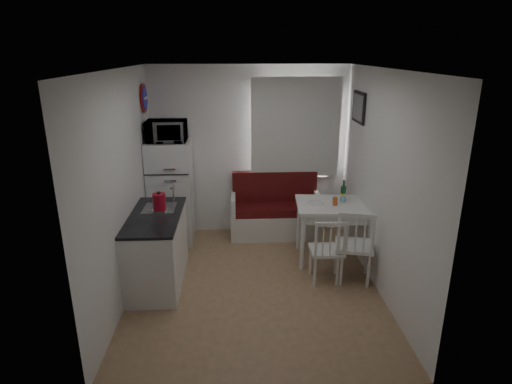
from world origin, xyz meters
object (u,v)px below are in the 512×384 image
chair_left (328,245)px  fridge (171,192)px  chair_right (357,239)px  bench (275,215)px  kitchen_counter (157,248)px  wine_bottle (343,191)px  dining_table (337,210)px  kettle (159,202)px  microwave (166,131)px

chair_left → fridge: 2.53m
chair_right → fridge: (-2.43, 1.42, 0.17)m
chair_right → fridge: fridge is taller
bench → chair_right: bearing=-60.9°
chair_right → kitchen_counter: bearing=-171.3°
kitchen_counter → wine_bottle: size_ratio=4.44×
bench → fridge: size_ratio=0.90×
kitchen_counter → chair_left: (2.11, -0.17, 0.08)m
bench → dining_table: bench is taller
dining_table → kitchen_counter: bearing=-164.0°
kettle → wine_bottle: (2.40, 0.49, -0.06)m
dining_table → kettle: kettle is taller
bench → dining_table: size_ratio=1.21×
kitchen_counter → bench: bearing=40.4°
fridge → dining_table: bearing=-17.8°
kitchen_counter → chair_left: 2.11m
kitchen_counter → dining_table: (2.36, 0.49, 0.27)m
kitchen_counter → kettle: 0.58m
chair_right → kettle: bearing=-173.9°
chair_right → wine_bottle: 0.85m
bench → chair_right: 1.78m
chair_right → dining_table: bearing=110.7°
fridge → microwave: size_ratio=2.78×
wine_bottle → kettle: bearing=-168.5°
bench → microwave: microwave is taller
chair_left → fridge: fridge is taller
bench → microwave: 2.10m
wine_bottle → kitchen_counter: bearing=-166.4°
bench → kettle: kettle is taller
dining_table → microwave: bearing=167.4°
kitchen_counter → kettle: bearing=65.0°
bench → wine_bottle: 1.31m
dining_table → wine_bottle: (0.09, 0.10, 0.24)m
bench → fridge: 1.64m
bench → kettle: 2.11m
chair_right → microwave: bearing=163.4°
bench → fridge: (-1.58, -0.11, 0.44)m
fridge → wine_bottle: (2.43, -0.65, 0.20)m
fridge → kettle: bearing=-88.5°
dining_table → chair_left: (-0.25, -0.66, -0.20)m
kettle → wine_bottle: size_ratio=0.85×
bench → chair_right: bench is taller
bench → wine_bottle: (0.85, -0.76, 0.64)m
kitchen_counter → chair_left: kitchen_counter is taller
dining_table → chair_right: size_ratio=2.11×
dining_table → kettle: (-2.31, -0.39, 0.30)m
kitchen_counter → wine_bottle: 2.57m
dining_table → kettle: size_ratio=4.55×
kettle → microwave: bearing=91.6°
microwave → chair_left: bearing=-33.1°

